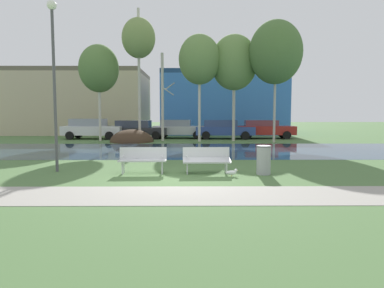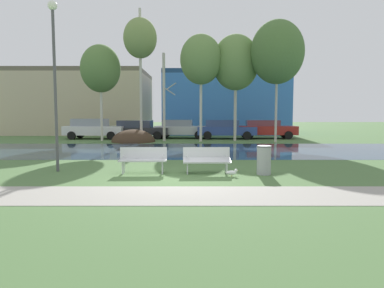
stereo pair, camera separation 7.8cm
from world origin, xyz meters
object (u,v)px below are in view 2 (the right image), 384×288
(seagull, at_px, (232,172))
(parked_wagon_fourth_blue, at_px, (225,129))
(bench_right, at_px, (206,159))
(trash_bin, at_px, (264,160))
(parked_hatch_third_silver, at_px, (180,128))
(bench_left, at_px, (143,159))
(parked_van_nearest_white, at_px, (93,128))
(parked_sedan_second_dark, at_px, (138,129))
(parked_suv_fifth_red, at_px, (266,129))
(streetlamp, at_px, (54,60))

(seagull, bearing_deg, parked_wagon_fourth_blue, 85.32)
(seagull, relative_size, parked_wagon_fourth_blue, 0.09)
(bench_right, relative_size, trash_bin, 1.68)
(seagull, height_order, parked_hatch_third_silver, parked_hatch_third_silver)
(bench_left, height_order, bench_right, same)
(bench_left, bearing_deg, parked_hatch_third_silver, 87.46)
(parked_van_nearest_white, bearing_deg, seagull, -61.43)
(bench_left, bearing_deg, bench_right, 0.00)
(parked_sedan_second_dark, distance_m, parked_wagon_fourth_blue, 6.96)
(bench_left, bearing_deg, parked_suv_fifth_red, 65.19)
(bench_left, relative_size, parked_sedan_second_dark, 0.34)
(bench_left, distance_m, parked_wagon_fourth_blue, 16.70)
(seagull, height_order, parked_suv_fifth_red, parked_suv_fifth_red)
(bench_right, bearing_deg, streetlamp, 175.69)
(parked_suv_fifth_red, bearing_deg, parked_van_nearest_white, -178.02)
(parked_wagon_fourth_blue, bearing_deg, parked_suv_fifth_red, 5.34)
(bench_left, height_order, trash_bin, trash_bin)
(bench_left, height_order, parked_wagon_fourth_blue, parked_wagon_fourth_blue)
(trash_bin, height_order, parked_van_nearest_white, parked_van_nearest_white)
(streetlamp, relative_size, parked_sedan_second_dark, 1.21)
(parked_wagon_fourth_blue, bearing_deg, streetlamp, -115.06)
(bench_left, xyz_separation_m, parked_suv_fifth_red, (7.60, 16.44, 0.31))
(parked_suv_fifth_red, bearing_deg, seagull, -105.26)
(trash_bin, height_order, parked_hatch_third_silver, parked_hatch_third_silver)
(seagull, relative_size, streetlamp, 0.07)
(parked_hatch_third_silver, bearing_deg, parked_van_nearest_white, -173.56)
(bench_left, distance_m, streetlamp, 4.55)
(bench_right, height_order, parked_hatch_third_silver, parked_hatch_third_silver)
(parked_van_nearest_white, xyz_separation_m, parked_suv_fifth_red, (13.69, 0.47, -0.05))
(bench_left, relative_size, parked_wagon_fourth_blue, 0.35)
(parked_wagon_fourth_blue, bearing_deg, trash_bin, -90.96)
(parked_van_nearest_white, bearing_deg, trash_bin, -57.98)
(bench_left, xyz_separation_m, trash_bin, (4.04, -0.25, 0.03))
(parked_hatch_third_silver, bearing_deg, streetlamp, -103.04)
(bench_left, relative_size, trash_bin, 1.68)
(trash_bin, bearing_deg, parked_sedan_second_dark, 111.76)
(seagull, xyz_separation_m, parked_van_nearest_white, (-9.04, 16.59, 0.70))
(parked_van_nearest_white, bearing_deg, parked_hatch_third_silver, 6.44)
(trash_bin, relative_size, streetlamp, 0.17)
(bench_right, distance_m, parked_wagon_fourth_blue, 16.28)
(parked_van_nearest_white, relative_size, parked_wagon_fourth_blue, 1.01)
(parked_van_nearest_white, height_order, parked_sedan_second_dark, parked_van_nearest_white)
(trash_bin, bearing_deg, parked_van_nearest_white, 122.02)
(parked_sedan_second_dark, distance_m, parked_suv_fifth_red, 10.23)
(streetlamp, xyz_separation_m, parked_suv_fifth_red, (10.64, 16.04, -3.05))
(parked_sedan_second_dark, bearing_deg, bench_right, -73.79)
(parked_hatch_third_silver, height_order, parked_suv_fifth_red, parked_hatch_third_silver)
(parked_hatch_third_silver, relative_size, parked_wagon_fourth_blue, 0.93)
(parked_sedan_second_dark, bearing_deg, parked_wagon_fourth_blue, -2.88)
(trash_bin, xyz_separation_m, parked_hatch_third_silver, (-3.30, 16.98, 0.29))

